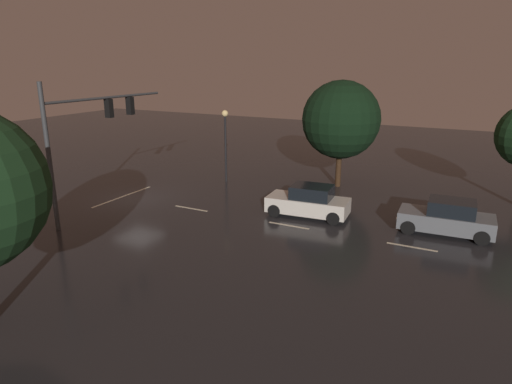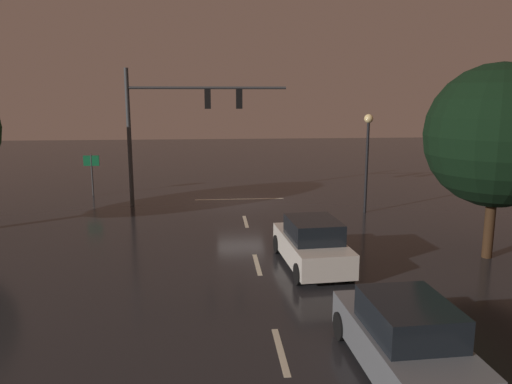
{
  "view_description": "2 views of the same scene",
  "coord_description": "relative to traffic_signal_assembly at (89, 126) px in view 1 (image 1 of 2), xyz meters",
  "views": [
    {
      "loc": [
        19.83,
        18.32,
        8.04
      ],
      "look_at": [
        0.53,
        8.4,
        1.7
      ],
      "focal_mm": 31.6,
      "sensor_mm": 36.0,
      "label": 1
    },
    {
      "loc": [
        1.5,
        26.51,
        5.82
      ],
      "look_at": [
        -0.15,
        7.88,
        2.16
      ],
      "focal_mm": 35.09,
      "sensor_mm": 36.0,
      "label": 2
    }
  ],
  "objects": [
    {
      "name": "car_approaching",
      "position": [
        -5.04,
        10.26,
        -4.01
      ],
      "size": [
        2.19,
        4.48,
        1.7
      ],
      "color": "silver",
      "rests_on": "ground_plane"
    },
    {
      "name": "stop_bar",
      "position": [
        -3.19,
        -1.19,
        -4.81
      ],
      "size": [
        5.0,
        0.16,
        0.01
      ],
      "primitive_type": "cube",
      "color": "beige",
      "rests_on": "ground_plane"
    },
    {
      "name": "ground_plane",
      "position": [
        -3.19,
        -0.09,
        -4.81
      ],
      "size": [
        80.0,
        80.0,
        0.0
      ],
      "primitive_type": "plane",
      "color": "#232326"
    },
    {
      "name": "lane_dash_near",
      "position": [
        -3.19,
        15.91,
        -4.81
      ],
      "size": [
        0.16,
        2.2,
        0.01
      ],
      "primitive_type": "cube",
      "rotation": [
        0.0,
        0.0,
        1.57
      ],
      "color": "beige",
      "rests_on": "ground_plane"
    },
    {
      "name": "lane_dash_far",
      "position": [
        -3.19,
        3.91,
        -4.81
      ],
      "size": [
        0.16,
        2.2,
        0.01
      ],
      "primitive_type": "cube",
      "rotation": [
        0.0,
        0.0,
        1.57
      ],
      "color": "beige",
      "rests_on": "ground_plane"
    },
    {
      "name": "tree_left_far",
      "position": [
        -11.58,
        9.85,
        -0.4
      ],
      "size": [
        5.0,
        5.0,
        6.92
      ],
      "color": "#382314",
      "rests_on": "ground_plane"
    },
    {
      "name": "street_lamp_left_kerb",
      "position": [
        -9.28,
        2.59,
        -1.37
      ],
      "size": [
        0.44,
        0.44,
        4.89
      ],
      "color": "black",
      "rests_on": "ground_plane"
    },
    {
      "name": "lane_dash_mid",
      "position": [
        -3.19,
        9.91,
        -4.81
      ],
      "size": [
        0.16,
        2.2,
        0.01
      ],
      "primitive_type": "cube",
      "rotation": [
        0.0,
        0.0,
        1.57
      ],
      "color": "beige",
      "rests_on": "ground_plane"
    },
    {
      "name": "traffic_signal_assembly",
      "position": [
        0.0,
        0.0,
        0.0
      ],
      "size": [
        8.28,
        0.47,
        7.14
      ],
      "color": "#383A3D",
      "rests_on": "ground_plane"
    },
    {
      "name": "car_distant",
      "position": [
        -5.64,
        17.08,
        -4.01
      ],
      "size": [
        2.07,
        4.44,
        1.7
      ],
      "color": "slate",
      "rests_on": "ground_plane"
    }
  ]
}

